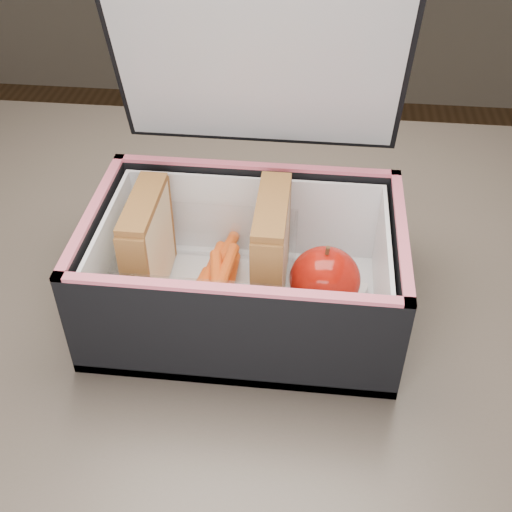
{
  "coord_description": "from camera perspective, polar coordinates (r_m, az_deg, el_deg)",
  "views": [
    {
      "loc": [
        0.08,
        -0.5,
        1.21
      ],
      "look_at": [
        0.03,
        -0.02,
        0.81
      ],
      "focal_mm": 45.0,
      "sensor_mm": 36.0,
      "label": 1
    }
  ],
  "objects": [
    {
      "name": "plastic_tub",
      "position": [
        0.64,
        -4.09,
        -0.95
      ],
      "size": [
        0.17,
        0.12,
        0.07
      ],
      "primitive_type": null,
      "color": "white",
      "rests_on": "lunch_bag"
    },
    {
      "name": "sandwich_left",
      "position": [
        0.64,
        -9.56,
        0.96
      ],
      "size": [
        0.03,
        0.1,
        0.11
      ],
      "color": "beige",
      "rests_on": "plastic_tub"
    },
    {
      "name": "paper_napkin",
      "position": [
        0.65,
        6.24,
        -4.0
      ],
      "size": [
        0.09,
        0.09,
        0.01
      ],
      "primitive_type": "cube",
      "rotation": [
        0.0,
        0.0,
        -0.25
      ],
      "color": "white",
      "rests_on": "lunch_bag"
    },
    {
      "name": "sandwich_right",
      "position": [
        0.62,
        1.36,
        0.43
      ],
      "size": [
        0.03,
        0.1,
        0.11
      ],
      "color": "beige",
      "rests_on": "plastic_tub"
    },
    {
      "name": "lunch_bag",
      "position": [
        0.62,
        -0.97,
        -0.28
      ],
      "size": [
        0.3,
        0.26,
        0.29
      ],
      "color": "black",
      "rests_on": "kitchen_table"
    },
    {
      "name": "carrot_sticks",
      "position": [
        0.65,
        -3.62,
        -2.21
      ],
      "size": [
        0.05,
        0.15,
        0.03
      ],
      "color": "#FF4B0F",
      "rests_on": "plastic_tub"
    },
    {
      "name": "kitchen_table",
      "position": [
        0.75,
        -1.87,
        -8.01
      ],
      "size": [
        1.2,
        0.8,
        0.75
      ],
      "color": "#51443A",
      "rests_on": "ground"
    },
    {
      "name": "red_apple",
      "position": [
        0.62,
        6.14,
        -2.1
      ],
      "size": [
        0.08,
        0.08,
        0.07
      ],
      "rotation": [
        0.0,
        0.0,
        0.21
      ],
      "color": "maroon",
      "rests_on": "paper_napkin"
    }
  ]
}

